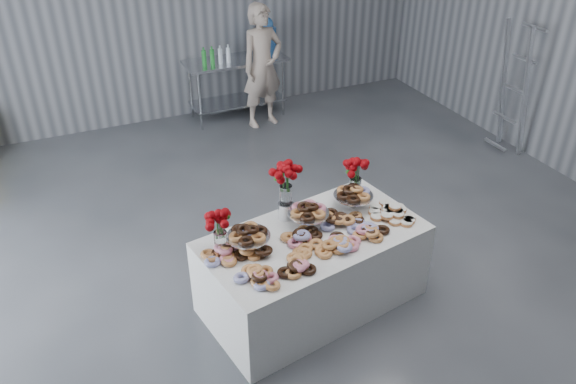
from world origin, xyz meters
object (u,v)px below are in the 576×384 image
object	(u,v)px
display_table	(313,269)
stepladder	(514,89)
prep_table	(237,78)
water_jug	(267,38)
person	(262,66)

from	to	relation	value
display_table	stepladder	xyz separation A→B (m)	(3.70, 1.63, 0.51)
display_table	prep_table	bearing A→B (deg)	79.14
prep_table	stepladder	size ratio (longest dim) A/B	0.85
water_jug	display_table	bearing A→B (deg)	-107.30
display_table	water_jug	distance (m)	4.45
prep_table	water_jug	world-z (taller)	water_jug
display_table	person	size ratio (longest dim) A/B	1.08
water_jug	prep_table	bearing A→B (deg)	180.00
water_jug	stepladder	xyz separation A→B (m)	(2.40, -2.55, -0.27)
water_jug	person	bearing A→B (deg)	-120.74
water_jug	person	distance (m)	0.54
prep_table	person	size ratio (longest dim) A/B	0.85
water_jug	stepladder	bearing A→B (deg)	-46.73
display_table	stepladder	size ratio (longest dim) A/B	1.08
prep_table	stepladder	world-z (taller)	stepladder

